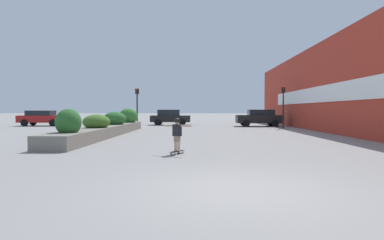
% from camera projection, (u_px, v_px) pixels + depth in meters
% --- Properties ---
extents(ground_plane, '(300.00, 300.00, 0.00)m').
position_uv_depth(ground_plane, '(235.00, 190.00, 6.41)').
color(ground_plane, gray).
extents(building_wall_right, '(0.67, 41.80, 6.19)m').
position_uv_depth(building_wall_right, '(331.00, 86.00, 22.38)').
color(building_wall_right, '#B23323').
rests_on(building_wall_right, ground_plane).
extents(planter_box, '(1.55, 15.51, 1.62)m').
position_uv_depth(planter_box, '(108.00, 126.00, 20.11)').
color(planter_box, slate).
rests_on(planter_box, ground_plane).
extents(skateboard, '(0.49, 0.78, 0.10)m').
position_uv_depth(skateboard, '(177.00, 152.00, 11.62)').
color(skateboard, black).
rests_on(skateboard, ground_plane).
extents(skateboarder, '(0.99, 0.48, 1.12)m').
position_uv_depth(skateboarder, '(177.00, 131.00, 11.60)').
color(skateboarder, tan).
rests_on(skateboarder, skateboard).
extents(car_leftmost, '(3.92, 2.07, 1.53)m').
position_uv_depth(car_leftmost, '(170.00, 117.00, 34.20)').
color(car_leftmost, black).
rests_on(car_leftmost, ground_plane).
extents(car_center_left, '(4.47, 2.06, 1.62)m').
position_uv_depth(car_center_left, '(381.00, 117.00, 32.89)').
color(car_center_left, '#BCBCC1').
rests_on(car_center_left, ground_plane).
extents(car_center_right, '(4.10, 1.97, 1.53)m').
position_uv_depth(car_center_right, '(259.00, 118.00, 31.20)').
color(car_center_right, black).
rests_on(car_center_right, ground_plane).
extents(car_rightmost, '(4.25, 1.88, 1.45)m').
position_uv_depth(car_rightmost, '(42.00, 118.00, 32.30)').
color(car_rightmost, maroon).
rests_on(car_rightmost, ground_plane).
extents(traffic_light_left, '(0.28, 0.30, 3.27)m').
position_uv_depth(traffic_light_left, '(137.00, 101.00, 28.24)').
color(traffic_light_left, black).
rests_on(traffic_light_left, ground_plane).
extents(traffic_light_right, '(0.28, 0.30, 3.38)m').
position_uv_depth(traffic_light_right, '(283.00, 100.00, 27.94)').
color(traffic_light_right, black).
rests_on(traffic_light_right, ground_plane).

